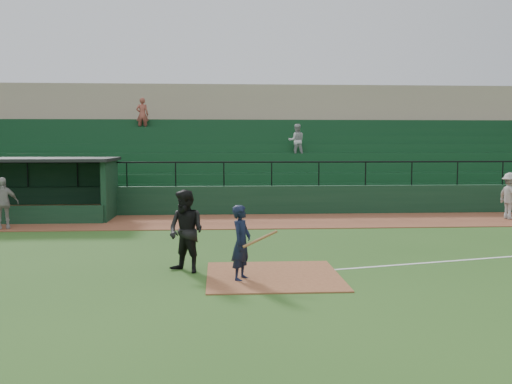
{
  "coord_description": "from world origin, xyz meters",
  "views": [
    {
      "loc": [
        -1.23,
        -13.69,
        3.04
      ],
      "look_at": [
        0.0,
        5.0,
        1.4
      ],
      "focal_mm": 40.23,
      "sensor_mm": 36.0,
      "label": 1
    }
  ],
  "objects": [
    {
      "name": "ground",
      "position": [
        0.0,
        0.0,
        0.0
      ],
      "size": [
        90.0,
        90.0,
        0.0
      ],
      "primitive_type": "plane",
      "color": "#284E19",
      "rests_on": "ground"
    },
    {
      "name": "warning_track",
      "position": [
        0.0,
        8.0,
        0.01
      ],
      "size": [
        40.0,
        4.0,
        0.03
      ],
      "primitive_type": "cube",
      "color": "brown",
      "rests_on": "ground"
    },
    {
      "name": "home_plate_dirt",
      "position": [
        0.0,
        -1.0,
        0.01
      ],
      "size": [
        3.0,
        3.0,
        0.03
      ],
      "primitive_type": "cube",
      "color": "brown",
      "rests_on": "ground"
    },
    {
      "name": "stadium_structure",
      "position": [
        -0.0,
        16.46,
        2.3
      ],
      "size": [
        38.0,
        13.08,
        6.4
      ],
      "color": "black",
      "rests_on": "ground"
    },
    {
      "name": "dugout",
      "position": [
        -9.75,
        9.56,
        1.33
      ],
      "size": [
        8.9,
        3.2,
        2.42
      ],
      "color": "black",
      "rests_on": "ground"
    },
    {
      "name": "batter_at_plate",
      "position": [
        -0.73,
        -1.3,
        0.84
      ],
      "size": [
        1.1,
        0.73,
        1.67
      ],
      "color": "black",
      "rests_on": "ground"
    },
    {
      "name": "umpire",
      "position": [
        -1.99,
        -0.41,
        0.97
      ],
      "size": [
        1.19,
        1.15,
        1.93
      ],
      "primitive_type": "imported",
      "rotation": [
        0.0,
        0.0,
        -0.64
      ],
      "color": "black",
      "rests_on": "ground"
    },
    {
      "name": "runner",
      "position": [
        10.15,
        7.87,
        0.94
      ],
      "size": [
        0.86,
        1.27,
        1.82
      ],
      "primitive_type": "imported",
      "rotation": [
        0.0,
        0.0,
        1.74
      ],
      "color": "#9C9892",
      "rests_on": "warning_track"
    },
    {
      "name": "dugout_player_a",
      "position": [
        -8.72,
        6.6,
        0.93
      ],
      "size": [
        1.14,
        0.8,
        1.79
      ],
      "primitive_type": "imported",
      "rotation": [
        0.0,
        0.0,
        0.38
      ],
      "color": "#9C9792",
      "rests_on": "warning_track"
    }
  ]
}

